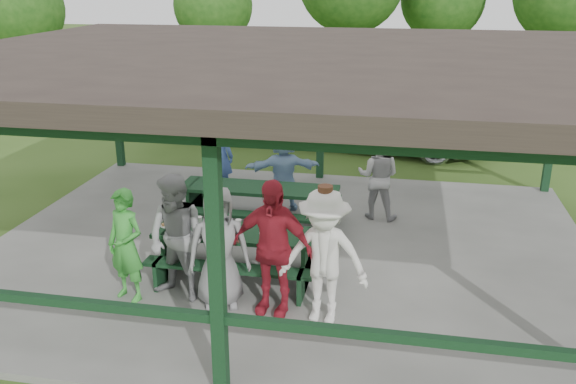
% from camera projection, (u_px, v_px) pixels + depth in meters
% --- Properties ---
extents(ground, '(90.00, 90.00, 0.00)m').
position_uv_depth(ground, '(288.00, 252.00, 10.27)').
color(ground, '#304C17').
rests_on(ground, ground).
extents(concrete_slab, '(10.00, 8.00, 0.10)m').
position_uv_depth(concrete_slab, '(288.00, 249.00, 10.26)').
color(concrete_slab, slate).
rests_on(concrete_slab, ground).
extents(pavilion_structure, '(10.60, 8.60, 3.24)m').
position_uv_depth(pavilion_structure, '(288.00, 62.00, 9.20)').
color(pavilion_structure, black).
rests_on(pavilion_structure, concrete_slab).
extents(picnic_table_near, '(2.45, 1.39, 0.75)m').
position_uv_depth(picnic_table_near, '(238.00, 248.00, 9.06)').
color(picnic_table_near, black).
rests_on(picnic_table_near, concrete_slab).
extents(picnic_table_far, '(2.83, 1.39, 0.75)m').
position_uv_depth(picnic_table_far, '(259.00, 201.00, 10.94)').
color(picnic_table_far, black).
rests_on(picnic_table_far, concrete_slab).
extents(table_setting, '(2.46, 0.45, 0.10)m').
position_uv_depth(table_setting, '(234.00, 228.00, 9.00)').
color(table_setting, white).
rests_on(table_setting, picnic_table_near).
extents(contestant_green, '(0.68, 0.56, 1.62)m').
position_uv_depth(contestant_green, '(126.00, 245.00, 8.36)').
color(contestant_green, green).
rests_on(contestant_green, concrete_slab).
extents(contestant_grey_left, '(1.04, 0.91, 1.81)m').
position_uv_depth(contestant_grey_left, '(177.00, 239.00, 8.33)').
color(contestant_grey_left, gray).
rests_on(contestant_grey_left, concrete_slab).
extents(contestant_grey_mid, '(0.97, 0.80, 1.71)m').
position_uv_depth(contestant_grey_mid, '(219.00, 247.00, 8.18)').
color(contestant_grey_mid, gray).
rests_on(contestant_grey_mid, concrete_slab).
extents(contestant_red, '(1.17, 0.64, 1.89)m').
position_uv_depth(contestant_red, '(272.00, 247.00, 7.98)').
color(contestant_red, '#A71F2E').
rests_on(contestant_red, concrete_slab).
extents(contestant_white_fedora, '(1.24, 0.80, 1.87)m').
position_uv_depth(contestant_white_fedora, '(324.00, 257.00, 7.79)').
color(contestant_white_fedora, white).
rests_on(contestant_white_fedora, concrete_slab).
extents(spectator_lblue, '(1.52, 0.91, 1.57)m').
position_uv_depth(spectator_lblue, '(283.00, 171.00, 11.62)').
color(spectator_lblue, '#89ACD4').
rests_on(spectator_lblue, concrete_slab).
extents(spectator_blue, '(0.78, 0.65, 1.83)m').
position_uv_depth(spectator_blue, '(219.00, 155.00, 12.18)').
color(spectator_blue, '#405EA6').
rests_on(spectator_blue, concrete_slab).
extents(spectator_grey, '(0.87, 0.72, 1.62)m').
position_uv_depth(spectator_grey, '(378.00, 176.00, 11.22)').
color(spectator_grey, '#9B9A9D').
rests_on(spectator_grey, concrete_slab).
extents(pickup_truck, '(6.18, 3.78, 1.60)m').
position_uv_depth(pickup_truck, '(383.00, 117.00, 16.37)').
color(pickup_truck, silver).
rests_on(pickup_truck, ground).
extents(farm_trailer, '(4.08, 2.24, 1.41)m').
position_uv_depth(farm_trailer, '(217.00, 112.00, 17.38)').
color(farm_trailer, '#1A4690').
rests_on(farm_trailer, ground).
extents(tree_far_left, '(3.08, 3.08, 4.81)m').
position_uv_depth(tree_far_left, '(213.00, 6.00, 23.72)').
color(tree_far_left, '#342415').
rests_on(tree_far_left, ground).
extents(tree_edge_left, '(3.05, 3.05, 4.77)m').
position_uv_depth(tree_edge_left, '(20.00, 10.00, 21.76)').
color(tree_edge_left, '#342415').
rests_on(tree_edge_left, ground).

